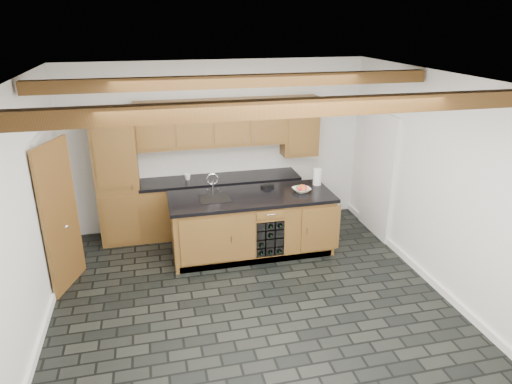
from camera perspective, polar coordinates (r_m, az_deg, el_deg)
ground at (r=6.07m, az=-0.61°, el=-13.31°), size 5.00×5.00×0.00m
room_shell at (r=5.83m, az=-2.64°, el=2.03°), size 5.01×5.00×5.00m
back_cabinetry at (r=7.57m, az=-7.17°, el=2.02°), size 3.65×0.62×2.20m
island at (r=6.99m, az=-0.50°, el=-4.02°), size 2.48×0.96×0.93m
faucet at (r=6.74m, az=-5.22°, el=-0.44°), size 0.45×0.40×0.34m
kitchen_scale at (r=7.12m, az=1.44°, el=0.78°), size 0.21×0.17×0.06m
fruit_bowl at (r=6.97m, az=5.71°, el=0.26°), size 0.31×0.31×0.06m
fruit_cluster at (r=6.96m, az=5.72°, el=0.53°), size 0.16×0.17×0.07m
paper_towel at (r=7.27m, az=7.66°, el=1.88°), size 0.13×0.13×0.26m
mug at (r=7.54m, az=-8.54°, el=1.89°), size 0.13×0.13×0.10m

